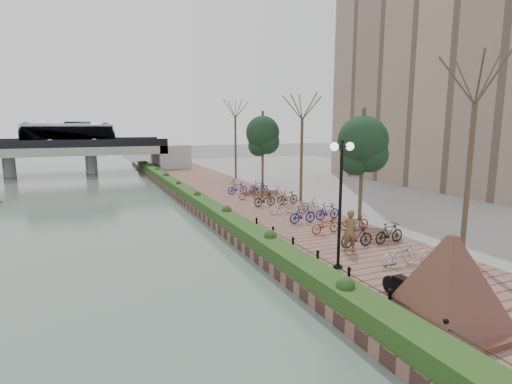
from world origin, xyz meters
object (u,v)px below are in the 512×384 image
lamppost (341,177)px  pedestrian (349,231)px  granite_monument (449,280)px  motorcycle (406,286)px

lamppost → pedestrian: bearing=43.5°
granite_monument → lamppost: bearing=92.1°
granite_monument → motorcycle: granite_monument is taller
granite_monument → lamppost: lamppost is taller
lamppost → motorcycle: size_ratio=3.05×
pedestrian → granite_monument: bearing=99.7°
pedestrian → motorcycle: bearing=96.2°
granite_monument → pedestrian: size_ratio=2.62×
lamppost → motorcycle: (0.22, -3.39, -3.09)m
motorcycle → granite_monument: bearing=-94.6°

